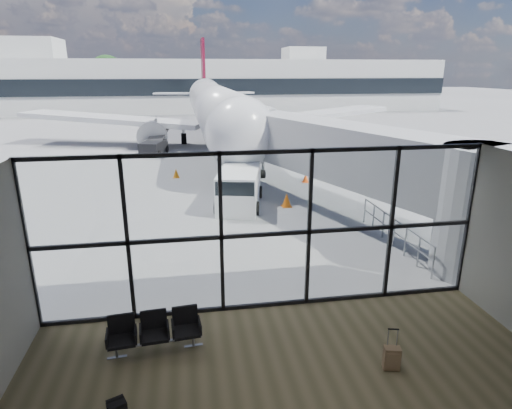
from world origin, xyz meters
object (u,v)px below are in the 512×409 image
object	(u,v)px
seating_row	(154,329)
belt_loader	(154,146)
airliner	(215,108)
suitcase	(392,358)
service_van	(239,188)

from	to	relation	value
seating_row	belt_loader	world-z (taller)	belt_loader
airliner	belt_loader	bearing A→B (deg)	-133.88
suitcase	airliner	size ratio (longest dim) A/B	0.02
airliner	service_van	world-z (taller)	airliner
service_van	belt_loader	xyz separation A→B (m)	(-4.94, 14.67, -0.32)
airliner	service_van	size ratio (longest dim) A/B	8.73
seating_row	airliner	bearing A→B (deg)	78.01
seating_row	airliner	world-z (taller)	airliner
suitcase	service_van	bearing A→B (deg)	111.89
airliner	service_van	distance (m)	20.40
suitcase	service_van	xyz separation A→B (m)	(-1.81, 12.54, 0.65)
suitcase	belt_loader	xyz separation A→B (m)	(-6.74, 27.21, 0.33)
seating_row	suitcase	bearing A→B (deg)	-22.25
belt_loader	airliner	bearing A→B (deg)	61.17
seating_row	belt_loader	bearing A→B (deg)	88.34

